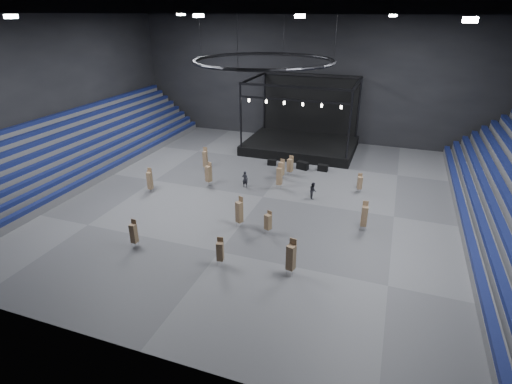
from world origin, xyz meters
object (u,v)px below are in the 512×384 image
(flight_case_right, at_px, (323,168))
(chair_stack_10, at_px, (364,216))
(chair_stack_6, at_px, (280,176))
(chair_stack_13, at_px, (281,168))
(crew_member, at_px, (313,190))
(chair_stack_7, at_px, (209,173))
(chair_stack_12, at_px, (360,182))
(chair_stack_1, at_px, (290,165))
(chair_stack_2, at_px, (150,180))
(chair_stack_8, at_px, (291,257))
(chair_stack_11, at_px, (268,222))
(chair_stack_0, at_px, (205,158))
(chair_stack_3, at_px, (239,211))
(flight_case_mid, at_px, (303,165))
(stage, at_px, (302,138))
(chair_stack_4, at_px, (134,233))
(flight_case_left, at_px, (272,162))
(man_center, at_px, (245,179))
(chair_stack_9, at_px, (150,180))
(chair_stack_5, at_px, (220,251))

(flight_case_right, height_order, chair_stack_10, chair_stack_10)
(chair_stack_6, relative_size, chair_stack_13, 1.22)
(flight_case_right, relative_size, crew_member, 0.70)
(chair_stack_7, distance_m, chair_stack_12, 15.63)
(chair_stack_1, height_order, chair_stack_2, chair_stack_2)
(chair_stack_8, height_order, chair_stack_13, chair_stack_8)
(crew_member, bearing_deg, chair_stack_11, 144.69)
(chair_stack_0, bearing_deg, chair_stack_3, -61.33)
(flight_case_mid, bearing_deg, chair_stack_1, -112.45)
(stage, relative_size, chair_stack_4, 5.99)
(flight_case_left, xyz_separation_m, man_center, (-0.72, -7.09, 0.54))
(chair_stack_3, relative_size, chair_stack_9, 1.30)
(flight_case_right, relative_size, man_center, 0.66)
(chair_stack_2, bearing_deg, chair_stack_13, 29.38)
(crew_member, bearing_deg, chair_stack_1, 15.35)
(flight_case_left, distance_m, chair_stack_4, 21.35)
(chair_stack_2, relative_size, chair_stack_6, 0.96)
(chair_stack_8, height_order, crew_member, chair_stack_8)
(chair_stack_6, relative_size, chair_stack_9, 1.28)
(chair_stack_1, bearing_deg, chair_stack_7, -122.75)
(chair_stack_7, bearing_deg, chair_stack_4, -70.51)
(chair_stack_5, relative_size, crew_member, 1.32)
(flight_case_mid, height_order, chair_stack_7, chair_stack_7)
(flight_case_mid, relative_size, chair_stack_3, 0.49)
(chair_stack_0, bearing_deg, chair_stack_1, 0.35)
(chair_stack_4, height_order, chair_stack_7, chair_stack_7)
(chair_stack_5, height_order, chair_stack_10, chair_stack_10)
(chair_stack_6, bearing_deg, chair_stack_9, -154.19)
(chair_stack_2, distance_m, chair_stack_12, 21.28)
(chair_stack_2, bearing_deg, chair_stack_0, 66.95)
(chair_stack_1, bearing_deg, chair_stack_2, -123.09)
(chair_stack_12, distance_m, man_center, 11.76)
(chair_stack_2, bearing_deg, stage, 54.53)
(flight_case_right, bearing_deg, crew_member, -86.63)
(flight_case_mid, distance_m, chair_stack_6, 6.29)
(chair_stack_1, distance_m, chair_stack_7, 9.26)
(chair_stack_8, height_order, chair_stack_11, chair_stack_8)
(chair_stack_0, relative_size, chair_stack_11, 1.32)
(chair_stack_0, xyz_separation_m, chair_stack_13, (9.08, 0.31, -0.17))
(stage, height_order, chair_stack_6, stage)
(crew_member, bearing_deg, chair_stack_12, -74.79)
(chair_stack_13, distance_m, crew_member, 5.75)
(crew_member, bearing_deg, man_center, 66.84)
(chair_stack_2, bearing_deg, flight_case_mid, 36.28)
(flight_case_mid, xyz_separation_m, chair_stack_3, (-1.95, -15.00, 0.96))
(chair_stack_8, distance_m, chair_stack_9, 19.69)
(chair_stack_8, distance_m, man_center, 15.64)
(chair_stack_10, bearing_deg, chair_stack_7, 158.32)
(chair_stack_5, height_order, chair_stack_12, chair_stack_5)
(flight_case_left, height_order, chair_stack_3, chair_stack_3)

